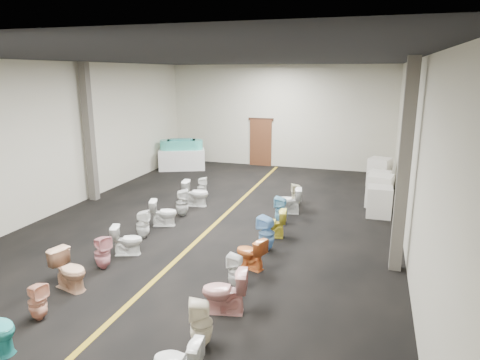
% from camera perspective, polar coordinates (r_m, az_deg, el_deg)
% --- Properties ---
extents(floor, '(16.00, 16.00, 0.00)m').
position_cam_1_polar(floor, '(12.23, -3.24, -5.81)').
color(floor, black).
rests_on(floor, ground).
extents(ceiling, '(16.00, 16.00, 0.00)m').
position_cam_1_polar(ceiling, '(11.49, -3.56, 15.77)').
color(ceiling, black).
rests_on(ceiling, ground).
extents(wall_back, '(10.00, 0.00, 10.00)m').
position_cam_1_polar(wall_back, '(19.27, 5.19, 8.41)').
color(wall_back, beige).
rests_on(wall_back, ground).
extents(wall_left, '(0.00, 16.00, 16.00)m').
position_cam_1_polar(wall_left, '(14.21, -22.68, 5.31)').
color(wall_left, beige).
rests_on(wall_left, ground).
extents(wall_right, '(0.00, 16.00, 16.00)m').
position_cam_1_polar(wall_right, '(10.94, 21.93, 3.00)').
color(wall_right, beige).
rests_on(wall_right, ground).
extents(aisle_stripe, '(0.12, 15.60, 0.01)m').
position_cam_1_polar(aisle_stripe, '(12.23, -3.24, -5.79)').
color(aisle_stripe, olive).
rests_on(aisle_stripe, floor).
extents(back_door, '(1.00, 0.10, 2.10)m').
position_cam_1_polar(back_door, '(19.56, 2.77, 4.99)').
color(back_door, '#562D19').
rests_on(back_door, floor).
extents(door_frame, '(1.15, 0.08, 0.10)m').
position_cam_1_polar(door_frame, '(19.42, 2.82, 8.11)').
color(door_frame, '#331C11').
rests_on(door_frame, back_door).
extents(column_left, '(0.25, 0.25, 4.50)m').
position_cam_1_polar(column_left, '(14.83, -19.47, 5.92)').
color(column_left, '#59544C').
rests_on(column_left, floor).
extents(column_right, '(0.25, 0.25, 4.50)m').
position_cam_1_polar(column_right, '(9.45, 21.02, 1.46)').
color(column_right, '#59544C').
rests_on(column_right, floor).
extents(display_table, '(2.21, 1.70, 0.88)m').
position_cam_1_polar(display_table, '(19.04, -7.75, 2.76)').
color(display_table, white).
rests_on(display_table, floor).
extents(bathtub, '(1.77, 1.11, 0.55)m').
position_cam_1_polar(bathtub, '(18.92, -7.81, 4.63)').
color(bathtub, '#41BCAB').
rests_on(bathtub, display_table).
extents(appliance_crate_a, '(0.71, 0.71, 0.90)m').
position_cam_1_polar(appliance_crate_a, '(13.34, 18.07, -2.75)').
color(appliance_crate_a, silver).
rests_on(appliance_crate_a, floor).
extents(appliance_crate_b, '(0.85, 0.85, 1.02)m').
position_cam_1_polar(appliance_crate_b, '(14.31, 18.09, -1.36)').
color(appliance_crate_b, white).
rests_on(appliance_crate_b, floor).
extents(appliance_crate_c, '(0.85, 0.85, 0.79)m').
position_cam_1_polar(appliance_crate_c, '(15.87, 18.05, -0.30)').
color(appliance_crate_c, silver).
rests_on(appliance_crate_c, floor).
extents(appliance_crate_d, '(0.93, 0.93, 1.05)m').
position_cam_1_polar(appliance_crate_d, '(16.95, 18.09, 1.04)').
color(appliance_crate_d, silver).
rests_on(appliance_crate_d, floor).
extents(toilet_left_1, '(0.37, 0.37, 0.68)m').
position_cam_1_polar(toilet_left_1, '(8.42, -25.38, -14.43)').
color(toilet_left_1, '#F7AD8E').
rests_on(toilet_left_1, floor).
extents(toilet_left_2, '(0.87, 0.63, 0.80)m').
position_cam_1_polar(toilet_left_2, '(9.22, -21.76, -11.08)').
color(toilet_left_2, '#E0AA85').
rests_on(toilet_left_2, floor).
extents(toilet_left_3, '(0.45, 0.44, 0.76)m').
position_cam_1_polar(toilet_left_3, '(9.88, -17.88, -9.16)').
color(toilet_left_3, pink).
rests_on(toilet_left_3, floor).
extents(toilet_left_4, '(0.79, 0.61, 0.71)m').
position_cam_1_polar(toilet_left_4, '(10.46, -14.81, -7.74)').
color(toilet_left_4, white).
rests_on(toilet_left_4, floor).
extents(toilet_left_5, '(0.42, 0.41, 0.74)m').
position_cam_1_polar(toilet_left_5, '(11.35, -12.84, -5.77)').
color(toilet_left_5, white).
rests_on(toilet_left_5, floor).
extents(toilet_left_6, '(0.82, 0.63, 0.75)m').
position_cam_1_polar(toilet_left_6, '(12.14, -10.14, -4.31)').
color(toilet_left_6, white).
rests_on(toilet_left_6, floor).
extents(toilet_left_7, '(0.50, 0.49, 0.82)m').
position_cam_1_polar(toilet_left_7, '(12.82, -7.74, -3.02)').
color(toilet_left_7, silver).
rests_on(toilet_left_7, floor).
extents(toilet_left_8, '(0.87, 0.58, 0.83)m').
position_cam_1_polar(toilet_left_8, '(13.75, -5.93, -1.76)').
color(toilet_left_8, white).
rests_on(toilet_left_8, floor).
extents(toilet_left_9, '(0.40, 0.39, 0.71)m').
position_cam_1_polar(toilet_left_9, '(14.63, -5.10, -0.99)').
color(toilet_left_9, white).
rests_on(toilet_left_9, floor).
extents(toilet_right_2, '(0.47, 0.47, 0.79)m').
position_cam_1_polar(toilet_right_2, '(7.03, -5.19, -18.46)').
color(toilet_right_2, '#F0E4C7').
rests_on(toilet_right_2, floor).
extents(toilet_right_3, '(0.88, 0.60, 0.82)m').
position_cam_1_polar(toilet_right_3, '(7.82, -2.08, -14.63)').
color(toilet_right_3, '#D99490').
rests_on(toilet_right_3, floor).
extents(toilet_right_4, '(0.33, 0.32, 0.70)m').
position_cam_1_polar(toilet_right_4, '(8.67, -0.52, -12.02)').
color(toilet_right_4, white).
rests_on(toilet_right_4, floor).
extents(toilet_right_5, '(0.80, 0.62, 0.72)m').
position_cam_1_polar(toilet_right_5, '(9.44, 1.40, -9.68)').
color(toilet_right_5, orange).
rests_on(toilet_right_5, floor).
extents(toilet_right_6, '(0.49, 0.48, 0.85)m').
position_cam_1_polar(toilet_right_6, '(10.33, 3.57, -7.13)').
color(toilet_right_6, '#78AFE2').
rests_on(toilet_right_6, floor).
extents(toilet_right_7, '(0.78, 0.51, 0.75)m').
position_cam_1_polar(toilet_right_7, '(11.17, 4.28, -5.77)').
color(toilet_right_7, yellow).
rests_on(toilet_right_7, floor).
extents(toilet_right_8, '(0.36, 0.36, 0.79)m').
position_cam_1_polar(toilet_right_8, '(12.13, 5.52, -4.05)').
color(toilet_right_8, '#74B9DA').
rests_on(toilet_right_8, floor).
extents(toilet_right_9, '(0.85, 0.58, 0.80)m').
position_cam_1_polar(toilet_right_9, '(13.03, 6.48, -2.75)').
color(toilet_right_9, white).
rests_on(toilet_right_9, floor).
extents(toilet_right_10, '(0.41, 0.40, 0.71)m').
position_cam_1_polar(toilet_right_10, '(13.88, 7.54, -1.93)').
color(toilet_right_10, beige).
rests_on(toilet_right_10, floor).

